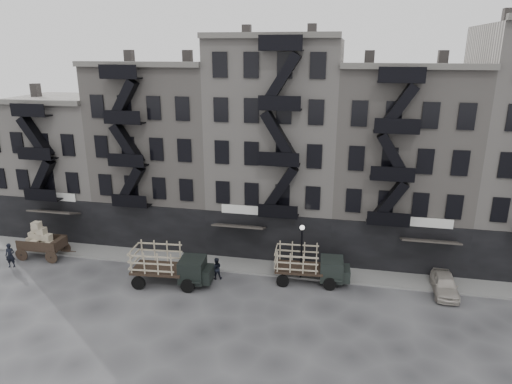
% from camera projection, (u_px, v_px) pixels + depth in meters
% --- Properties ---
extents(ground, '(140.00, 140.00, 0.00)m').
position_uv_depth(ground, '(254.00, 292.00, 31.95)').
color(ground, '#38383A').
rests_on(ground, ground).
extents(sidewalk, '(55.00, 2.50, 0.15)m').
position_uv_depth(sidewalk, '(264.00, 267.00, 35.43)').
color(sidewalk, slate).
rests_on(sidewalk, ground).
extents(building_west, '(10.00, 11.35, 13.20)m').
position_uv_depth(building_west, '(69.00, 162.00, 43.16)').
color(building_west, '#A19B94').
rests_on(building_west, ground).
extents(building_midwest, '(10.00, 11.35, 16.20)m').
position_uv_depth(building_midwest, '(167.00, 151.00, 40.78)').
color(building_midwest, gray).
rests_on(building_midwest, ground).
extents(building_center, '(10.00, 11.35, 18.20)m').
position_uv_depth(building_center, '(278.00, 145.00, 38.56)').
color(building_center, '#A19B94').
rests_on(building_center, ground).
extents(building_mideast, '(10.00, 11.35, 16.20)m').
position_uv_depth(building_mideast, '(399.00, 162.00, 36.94)').
color(building_mideast, gray).
rests_on(building_mideast, ground).
extents(lamp_post, '(0.36, 0.36, 4.28)m').
position_uv_depth(lamp_post, '(302.00, 244.00, 32.96)').
color(lamp_post, black).
rests_on(lamp_post, ground).
extents(wagon, '(3.71, 2.05, 3.11)m').
position_uv_depth(wagon, '(40.00, 237.00, 36.85)').
color(wagon, black).
rests_on(wagon, ground).
extents(stake_truck_west, '(5.86, 2.75, 2.87)m').
position_uv_depth(stake_truck_west, '(169.00, 263.00, 32.66)').
color(stake_truck_west, black).
rests_on(stake_truck_west, ground).
extents(stake_truck_east, '(5.44, 2.49, 2.67)m').
position_uv_depth(stake_truck_east, '(310.00, 263.00, 32.94)').
color(stake_truck_east, black).
rests_on(stake_truck_east, ground).
extents(car_east, '(1.65, 3.98, 1.35)m').
position_uv_depth(car_east, '(445.00, 284.00, 31.67)').
color(car_east, '#B1A99E').
rests_on(car_east, ground).
extents(pedestrian_west, '(0.81, 0.65, 1.94)m').
position_uv_depth(pedestrian_west, '(10.00, 255.00, 35.39)').
color(pedestrian_west, black).
rests_on(pedestrian_west, ground).
extents(pedestrian_mid, '(0.98, 0.87, 1.68)m').
position_uv_depth(pedestrian_mid, '(216.00, 268.00, 33.59)').
color(pedestrian_mid, black).
rests_on(pedestrian_mid, ground).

